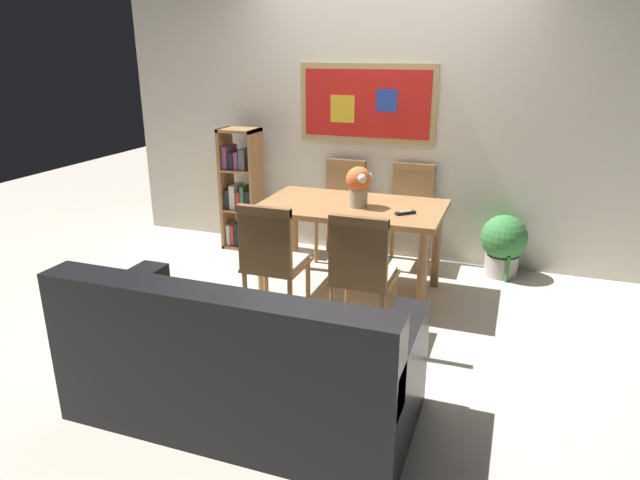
# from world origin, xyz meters

# --- Properties ---
(ground_plane) EXTENTS (12.00, 12.00, 0.00)m
(ground_plane) POSITION_xyz_m (0.00, 0.00, 0.00)
(ground_plane) COLOR beige
(wall_back_with_painting) EXTENTS (5.20, 0.14, 2.60)m
(wall_back_with_painting) POSITION_xyz_m (-0.00, 1.39, 1.30)
(wall_back_with_painting) COLOR silver
(wall_back_with_painting) RESTS_ON ground_plane
(dining_table) EXTENTS (1.42, 0.84, 0.73)m
(dining_table) POSITION_xyz_m (-0.01, 0.38, 0.63)
(dining_table) COLOR #9E7042
(dining_table) RESTS_ON ground_plane
(dining_chair_near_right) EXTENTS (0.40, 0.41, 0.91)m
(dining_chair_near_right) POSITION_xyz_m (0.30, -0.40, 0.54)
(dining_chair_near_right) COLOR #9E7042
(dining_chair_near_right) RESTS_ON ground_plane
(dining_chair_far_left) EXTENTS (0.40, 0.41, 0.91)m
(dining_chair_far_left) POSITION_xyz_m (-0.32, 1.15, 0.54)
(dining_chair_far_left) COLOR #9E7042
(dining_chair_far_left) RESTS_ON ground_plane
(dining_chair_far_right) EXTENTS (0.40, 0.41, 0.91)m
(dining_chair_far_right) POSITION_xyz_m (0.31, 1.18, 0.54)
(dining_chair_far_right) COLOR #9E7042
(dining_chair_far_right) RESTS_ON ground_plane
(dining_chair_near_left) EXTENTS (0.40, 0.41, 0.91)m
(dining_chair_near_left) POSITION_xyz_m (-0.35, -0.38, 0.54)
(dining_chair_near_left) COLOR #9E7042
(dining_chair_near_left) RESTS_ON ground_plane
(leather_couch) EXTENTS (1.80, 0.84, 0.84)m
(leather_couch) POSITION_xyz_m (-0.07, -1.40, 0.31)
(leather_couch) COLOR black
(leather_couch) RESTS_ON ground_plane
(bookshelf) EXTENTS (0.36, 0.28, 1.17)m
(bookshelf) POSITION_xyz_m (-1.33, 1.07, 0.52)
(bookshelf) COLOR #9E7042
(bookshelf) RESTS_ON ground_plane
(potted_ivy) EXTENTS (0.39, 0.39, 0.57)m
(potted_ivy) POSITION_xyz_m (1.13, 1.16, 0.29)
(potted_ivy) COLOR #B2ADA3
(potted_ivy) RESTS_ON ground_plane
(flower_vase) EXTENTS (0.20, 0.20, 0.31)m
(flower_vase) POSITION_xyz_m (0.06, 0.34, 0.91)
(flower_vase) COLOR tan
(flower_vase) RESTS_ON dining_table
(tv_remote) EXTENTS (0.14, 0.14, 0.02)m
(tv_remote) POSITION_xyz_m (0.44, 0.26, 0.74)
(tv_remote) COLOR black
(tv_remote) RESTS_ON dining_table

